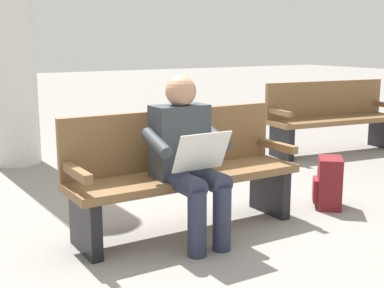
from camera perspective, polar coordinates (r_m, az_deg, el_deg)
name	(u,v)px	position (r m, az deg, el deg)	size (l,w,h in m)	color
ground_plane	(187,230)	(4.07, -0.55, -9.30)	(40.00, 40.00, 0.00)	gray
bench_near	(182,170)	(3.99, -1.09, -2.81)	(1.80, 0.50, 0.90)	brown
person_seated	(188,155)	(3.71, -0.47, -1.19)	(0.57, 0.58, 1.18)	#33383D
backpack	(329,183)	(4.69, 14.52, -4.10)	(0.34, 0.35, 0.44)	maroon
bench_far	(332,116)	(7.01, 14.83, 2.90)	(1.84, 0.68, 0.90)	brown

